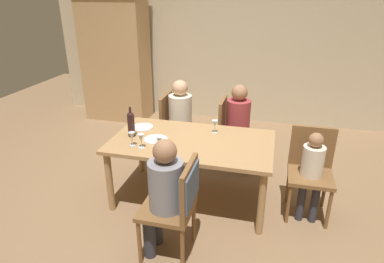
{
  "coord_description": "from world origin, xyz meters",
  "views": [
    {
      "loc": [
        0.8,
        -3.12,
        2.2
      ],
      "look_at": [
        0.0,
        0.0,
        0.82
      ],
      "focal_mm": 31.2,
      "sensor_mm": 36.0,
      "label": 1
    }
  ],
  "objects_px": {
    "person_woman_host": "(182,115)",
    "chair_far_left": "(174,123)",
    "dinner_plate_host": "(156,139)",
    "armoire_cabinet": "(116,57)",
    "wine_glass_near_left": "(132,136)",
    "wine_glass_centre": "(215,124)",
    "chair_right_end": "(311,166)",
    "wine_glass_far": "(159,141)",
    "wine_bottle_tall_green": "(131,123)",
    "chair_near": "(180,198)",
    "person_man_bearded": "(163,190)",
    "wine_glass_near_right": "(141,138)",
    "person_child_small": "(312,169)",
    "dining_table": "(192,147)",
    "person_man_guest": "(240,121)",
    "chair_far_right": "(231,128)",
    "dinner_plate_guest_left": "(142,127)"
  },
  "relations": [
    {
      "from": "person_woman_host",
      "to": "chair_far_left",
      "type": "bearing_deg",
      "value": -90.0
    },
    {
      "from": "dinner_plate_host",
      "to": "armoire_cabinet",
      "type": "bearing_deg",
      "value": 124.05
    },
    {
      "from": "wine_glass_near_left",
      "to": "wine_glass_centre",
      "type": "relative_size",
      "value": 1.0
    },
    {
      "from": "chair_right_end",
      "to": "wine_glass_far",
      "type": "distance_m",
      "value": 1.57
    },
    {
      "from": "chair_far_left",
      "to": "wine_bottle_tall_green",
      "type": "xyz_separation_m",
      "value": [
        -0.19,
        -0.93,
        0.34
      ]
    },
    {
      "from": "chair_near",
      "to": "dinner_plate_host",
      "type": "distance_m",
      "value": 0.94
    },
    {
      "from": "chair_far_left",
      "to": "person_man_bearded",
      "type": "distance_m",
      "value": 1.81
    },
    {
      "from": "chair_near",
      "to": "wine_glass_near_right",
      "type": "distance_m",
      "value": 0.84
    },
    {
      "from": "wine_bottle_tall_green",
      "to": "armoire_cabinet",
      "type": "bearing_deg",
      "value": 119.28
    },
    {
      "from": "person_child_small",
      "to": "wine_glass_centre",
      "type": "relative_size",
      "value": 6.28
    },
    {
      "from": "wine_glass_near_left",
      "to": "wine_glass_near_right",
      "type": "distance_m",
      "value": 0.11
    },
    {
      "from": "chair_near",
      "to": "wine_glass_near_left",
      "type": "height_order",
      "value": "chair_near"
    },
    {
      "from": "wine_glass_far",
      "to": "dinner_plate_host",
      "type": "bearing_deg",
      "value": 118.27
    },
    {
      "from": "wine_glass_near_right",
      "to": "dinner_plate_host",
      "type": "height_order",
      "value": "wine_glass_near_right"
    },
    {
      "from": "dining_table",
      "to": "dinner_plate_host",
      "type": "xyz_separation_m",
      "value": [
        -0.37,
        -0.09,
        0.09
      ]
    },
    {
      "from": "wine_bottle_tall_green",
      "to": "dinner_plate_host",
      "type": "xyz_separation_m",
      "value": [
        0.29,
        -0.03,
        -0.14
      ]
    },
    {
      "from": "wine_glass_near_left",
      "to": "wine_glass_far",
      "type": "bearing_deg",
      "value": -7.22
    },
    {
      "from": "chair_right_end",
      "to": "person_woman_host",
      "type": "bearing_deg",
      "value": -26.34
    },
    {
      "from": "chair_far_left",
      "to": "wine_bottle_tall_green",
      "type": "distance_m",
      "value": 1.01
    },
    {
      "from": "person_man_bearded",
      "to": "dinner_plate_host",
      "type": "relative_size",
      "value": 4.4
    },
    {
      "from": "chair_far_left",
      "to": "person_man_guest",
      "type": "distance_m",
      "value": 0.89
    },
    {
      "from": "person_woman_host",
      "to": "dinner_plate_host",
      "type": "xyz_separation_m",
      "value": [
        -0.02,
        -0.97,
        0.07
      ]
    },
    {
      "from": "person_man_guest",
      "to": "armoire_cabinet",
      "type": "bearing_deg",
      "value": -120.11
    },
    {
      "from": "armoire_cabinet",
      "to": "person_man_bearded",
      "type": "height_order",
      "value": "armoire_cabinet"
    },
    {
      "from": "chair_far_right",
      "to": "person_man_bearded",
      "type": "relative_size",
      "value": 0.83
    },
    {
      "from": "wine_bottle_tall_green",
      "to": "dining_table",
      "type": "bearing_deg",
      "value": 4.98
    },
    {
      "from": "wine_bottle_tall_green",
      "to": "person_child_small",
      "type": "bearing_deg",
      "value": 1.02
    },
    {
      "from": "chair_right_end",
      "to": "person_man_bearded",
      "type": "xyz_separation_m",
      "value": [
        -1.26,
        -0.96,
        0.11
      ]
    },
    {
      "from": "wine_glass_near_right",
      "to": "person_child_small",
      "type": "bearing_deg",
      "value": 9.41
    },
    {
      "from": "chair_far_left",
      "to": "wine_glass_far",
      "type": "distance_m",
      "value": 1.25
    },
    {
      "from": "armoire_cabinet",
      "to": "wine_glass_far",
      "type": "distance_m",
      "value": 3.09
    },
    {
      "from": "person_woman_host",
      "to": "wine_glass_far",
      "type": "bearing_deg",
      "value": 5.09
    },
    {
      "from": "wine_bottle_tall_green",
      "to": "wine_glass_centre",
      "type": "bearing_deg",
      "value": 19.94
    },
    {
      "from": "wine_glass_centre",
      "to": "chair_near",
      "type": "bearing_deg",
      "value": -93.71
    },
    {
      "from": "chair_right_end",
      "to": "person_man_guest",
      "type": "xyz_separation_m",
      "value": [
        -0.82,
        0.79,
        0.12
      ]
    },
    {
      "from": "chair_far_left",
      "to": "person_woman_host",
      "type": "height_order",
      "value": "person_woman_host"
    },
    {
      "from": "person_man_bearded",
      "to": "chair_far_left",
      "type": "bearing_deg",
      "value": 14.28
    },
    {
      "from": "wine_bottle_tall_green",
      "to": "wine_glass_near_right",
      "type": "distance_m",
      "value": 0.33
    },
    {
      "from": "person_man_guest",
      "to": "person_child_small",
      "type": "relative_size",
      "value": 1.2
    },
    {
      "from": "armoire_cabinet",
      "to": "wine_bottle_tall_green",
      "type": "bearing_deg",
      "value": -60.72
    },
    {
      "from": "person_woman_host",
      "to": "wine_glass_centre",
      "type": "xyz_separation_m",
      "value": [
        0.55,
        -0.62,
        0.17
      ]
    },
    {
      "from": "chair_far_left",
      "to": "wine_glass_centre",
      "type": "relative_size",
      "value": 6.17
    },
    {
      "from": "chair_far_left",
      "to": "wine_glass_far",
      "type": "height_order",
      "value": "chair_far_left"
    },
    {
      "from": "person_man_bearded",
      "to": "wine_glass_far",
      "type": "height_order",
      "value": "person_man_bearded"
    },
    {
      "from": "wine_glass_far",
      "to": "dinner_plate_guest_left",
      "type": "relative_size",
      "value": 0.6
    },
    {
      "from": "chair_far_left",
      "to": "dinner_plate_host",
      "type": "bearing_deg",
      "value": 5.71
    },
    {
      "from": "person_woman_host",
      "to": "chair_near",
      "type": "bearing_deg",
      "value": 15.39
    },
    {
      "from": "person_man_guest",
      "to": "wine_bottle_tall_green",
      "type": "height_order",
      "value": "person_man_guest"
    },
    {
      "from": "dinner_plate_guest_left",
      "to": "armoire_cabinet",
      "type": "bearing_deg",
      "value": 122.59
    },
    {
      "from": "armoire_cabinet",
      "to": "person_man_guest",
      "type": "relative_size",
      "value": 1.94
    }
  ]
}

